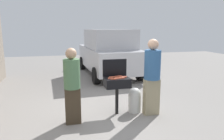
# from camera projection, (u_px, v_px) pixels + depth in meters

# --- Properties ---
(ground_plane) EXTENTS (24.00, 24.00, 0.00)m
(ground_plane) POSITION_uv_depth(u_px,v_px,m) (105.00, 114.00, 5.28)
(ground_plane) COLOR gray
(bbq_grill) EXTENTS (0.60, 0.44, 0.90)m
(bbq_grill) POSITION_uv_depth(u_px,v_px,m) (117.00, 84.00, 5.15)
(bbq_grill) COLOR black
(bbq_grill) RESTS_ON ground
(grill_lid_open) EXTENTS (0.60, 0.05, 0.42)m
(grill_lid_open) POSITION_uv_depth(u_px,v_px,m) (115.00, 68.00, 5.29)
(grill_lid_open) COLOR black
(grill_lid_open) RESTS_ON bbq_grill
(hot_dog_0) EXTENTS (0.13, 0.04, 0.03)m
(hot_dog_0) POSITION_uv_depth(u_px,v_px,m) (119.00, 76.00, 5.27)
(hot_dog_0) COLOR #C6593D
(hot_dog_0) RESTS_ON bbq_grill
(hot_dog_1) EXTENTS (0.13, 0.03, 0.03)m
(hot_dog_1) POSITION_uv_depth(u_px,v_px,m) (117.00, 77.00, 5.12)
(hot_dog_1) COLOR #AD4228
(hot_dog_1) RESTS_ON bbq_grill
(hot_dog_2) EXTENTS (0.13, 0.03, 0.03)m
(hot_dog_2) POSITION_uv_depth(u_px,v_px,m) (122.00, 77.00, 5.19)
(hot_dog_2) COLOR #C6593D
(hot_dog_2) RESTS_ON bbq_grill
(hot_dog_3) EXTENTS (0.13, 0.03, 0.03)m
(hot_dog_3) POSITION_uv_depth(u_px,v_px,m) (118.00, 78.00, 5.08)
(hot_dog_3) COLOR #AD4228
(hot_dog_3) RESTS_ON bbq_grill
(hot_dog_4) EXTENTS (0.13, 0.04, 0.03)m
(hot_dog_4) POSITION_uv_depth(u_px,v_px,m) (117.00, 76.00, 5.22)
(hot_dog_4) COLOR #B74C33
(hot_dog_4) RESTS_ON bbq_grill
(hot_dog_5) EXTENTS (0.13, 0.03, 0.03)m
(hot_dog_5) POSITION_uv_depth(u_px,v_px,m) (116.00, 78.00, 5.03)
(hot_dog_5) COLOR #B74C33
(hot_dog_5) RESTS_ON bbq_grill
(hot_dog_6) EXTENTS (0.13, 0.03, 0.03)m
(hot_dog_6) POSITION_uv_depth(u_px,v_px,m) (122.00, 78.00, 5.06)
(hot_dog_6) COLOR #B74C33
(hot_dog_6) RESTS_ON bbq_grill
(hot_dog_7) EXTENTS (0.13, 0.03, 0.03)m
(hot_dog_7) POSITION_uv_depth(u_px,v_px,m) (117.00, 79.00, 4.99)
(hot_dog_7) COLOR #C6593D
(hot_dog_7) RESTS_ON bbq_grill
(hot_dog_8) EXTENTS (0.13, 0.03, 0.03)m
(hot_dog_8) POSITION_uv_depth(u_px,v_px,m) (113.00, 79.00, 4.94)
(hot_dog_8) COLOR #AD4228
(hot_dog_8) RESTS_ON bbq_grill
(hot_dog_9) EXTENTS (0.13, 0.03, 0.03)m
(hot_dog_9) POSITION_uv_depth(u_px,v_px,m) (124.00, 77.00, 5.17)
(hot_dog_9) COLOR #C6593D
(hot_dog_9) RESTS_ON bbq_grill
(hot_dog_10) EXTENTS (0.13, 0.04, 0.03)m
(hot_dog_10) POSITION_uv_depth(u_px,v_px,m) (111.00, 78.00, 5.01)
(hot_dog_10) COLOR #C6593D
(hot_dog_10) RESTS_ON bbq_grill
(hot_dog_11) EXTENTS (0.13, 0.03, 0.03)m
(hot_dog_11) POSITION_uv_depth(u_px,v_px,m) (122.00, 78.00, 5.03)
(hot_dog_11) COLOR #B74C33
(hot_dog_11) RESTS_ON bbq_grill
(hot_dog_12) EXTENTS (0.13, 0.03, 0.03)m
(hot_dog_12) POSITION_uv_depth(u_px,v_px,m) (112.00, 77.00, 5.17)
(hot_dog_12) COLOR #B74C33
(hot_dog_12) RESTS_ON bbq_grill
(hot_dog_13) EXTENTS (0.13, 0.03, 0.03)m
(hot_dog_13) POSITION_uv_depth(u_px,v_px,m) (111.00, 78.00, 5.09)
(hot_dog_13) COLOR #AD4228
(hot_dog_13) RESTS_ON bbq_grill
(hot_dog_14) EXTENTS (0.13, 0.03, 0.03)m
(hot_dog_14) POSITION_uv_depth(u_px,v_px,m) (124.00, 77.00, 5.14)
(hot_dog_14) COLOR #B74C33
(hot_dog_14) RESTS_ON bbq_grill
(propane_tank) EXTENTS (0.32, 0.32, 0.62)m
(propane_tank) POSITION_uv_depth(u_px,v_px,m) (135.00, 99.00, 5.36)
(propane_tank) COLOR silver
(propane_tank) RESTS_ON ground
(person_left) EXTENTS (0.35, 0.35, 1.67)m
(person_left) POSITION_uv_depth(u_px,v_px,m) (72.00, 84.00, 4.59)
(person_left) COLOR #3F3323
(person_left) RESTS_ON ground
(person_right) EXTENTS (0.38, 0.38, 1.83)m
(person_right) POSITION_uv_depth(u_px,v_px,m) (152.00, 74.00, 5.09)
(person_right) COLOR gray
(person_right) RESTS_ON ground
(parked_minivan) EXTENTS (2.21, 4.49, 2.02)m
(parked_minivan) POSITION_uv_depth(u_px,v_px,m) (108.00, 52.00, 9.56)
(parked_minivan) COLOR #B7B7BC
(parked_minivan) RESTS_ON ground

